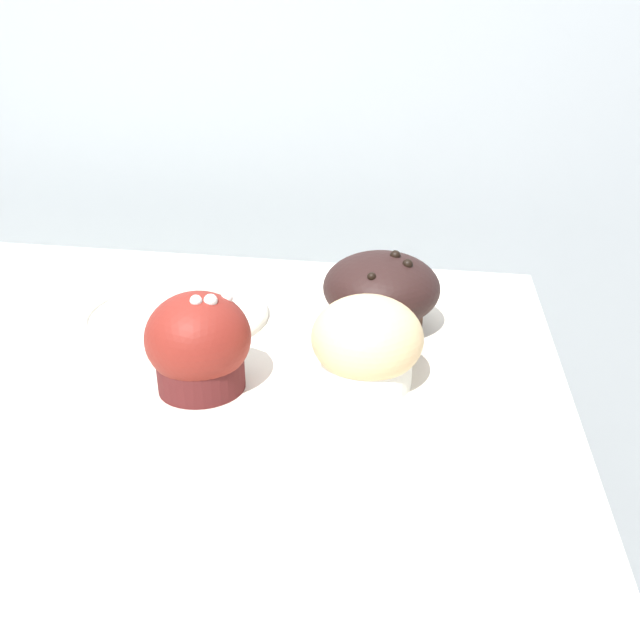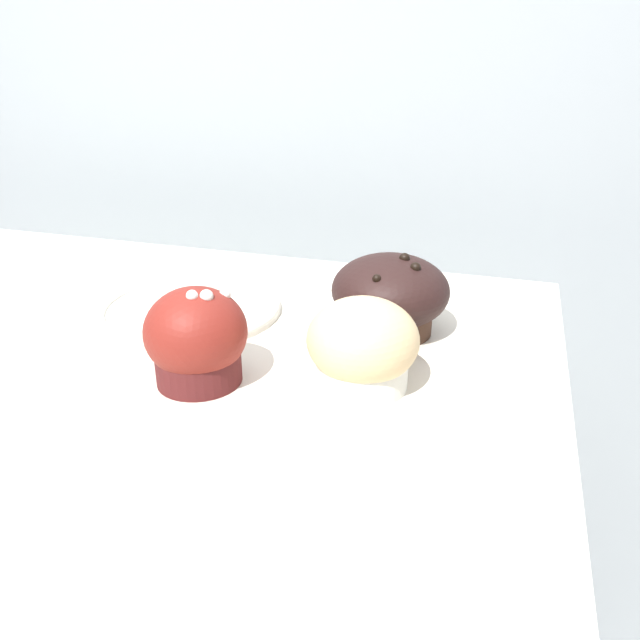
{
  "view_description": "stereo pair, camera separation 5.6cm",
  "coord_description": "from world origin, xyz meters",
  "px_view_note": "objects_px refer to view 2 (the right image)",
  "views": [
    {
      "loc": [
        0.38,
        -0.48,
        1.22
      ],
      "look_at": [
        0.28,
        0.03,
        0.99
      ],
      "focal_mm": 35.0,
      "sensor_mm": 36.0,
      "label": 1
    },
    {
      "loc": [
        0.43,
        -0.47,
        1.22
      ],
      "look_at": [
        0.28,
        0.03,
        0.99
      ],
      "focal_mm": 35.0,
      "sensor_mm": 36.0,
      "label": 2
    }
  ],
  "objects_px": {
    "muffin_back_left": "(197,339)",
    "muffin_back_right": "(390,295)",
    "serving_plate": "(191,308)",
    "muffin_front_center": "(362,348)"
  },
  "relations": [
    {
      "from": "muffin_front_center",
      "to": "serving_plate",
      "type": "xyz_separation_m",
      "value": [
        -0.22,
        0.11,
        -0.03
      ]
    },
    {
      "from": "muffin_back_right",
      "to": "serving_plate",
      "type": "distance_m",
      "value": 0.22
    },
    {
      "from": "muffin_back_left",
      "to": "serving_plate",
      "type": "relative_size",
      "value": 0.45
    },
    {
      "from": "muffin_back_left",
      "to": "muffin_back_right",
      "type": "xyz_separation_m",
      "value": [
        0.14,
        0.15,
        -0.0
      ]
    },
    {
      "from": "muffin_back_left",
      "to": "muffin_front_center",
      "type": "bearing_deg",
      "value": 12.77
    },
    {
      "from": "muffin_back_left",
      "to": "muffin_back_right",
      "type": "bearing_deg",
      "value": 47.89
    },
    {
      "from": "muffin_front_center",
      "to": "serving_plate",
      "type": "height_order",
      "value": "muffin_front_center"
    },
    {
      "from": "muffin_back_left",
      "to": "muffin_back_right",
      "type": "height_order",
      "value": "muffin_back_left"
    },
    {
      "from": "muffin_back_right",
      "to": "serving_plate",
      "type": "relative_size",
      "value": 0.6
    },
    {
      "from": "muffin_front_center",
      "to": "muffin_back_left",
      "type": "relative_size",
      "value": 1.07
    }
  ]
}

